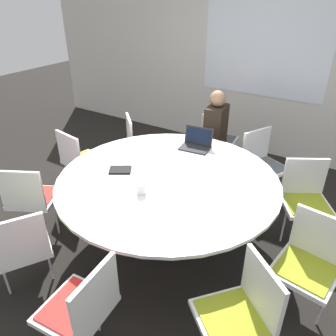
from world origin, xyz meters
The scene contains 17 objects.
ground_plane centered at (0.00, 0.00, 0.00)m, with size 16.00×16.00×0.00m, color black.
wall_back centered at (0.00, 2.57, 1.35)m, with size 8.00×0.07×2.70m.
conference_table centered at (0.00, 0.00, 0.65)m, with size 2.08×2.08×0.75m.
chair_0 centered at (-0.25, 1.64, 0.52)m, with size 0.47×0.48×0.87m.
chair_1 centered at (-1.01, 0.90, 0.52)m, with size 0.61×0.61×0.87m.
chair_2 centered at (-1.35, 0.15, 0.52)m, with size 0.50×0.48×0.87m.
chair_3 centered at (-1.16, -0.69, 0.52)m, with size 0.59×0.58×0.87m.
chair_4 centered at (-0.63, -1.20, 0.52)m, with size 0.59×0.59×0.87m.
chair_5 centered at (0.19, -1.34, 0.52)m, with size 0.46×0.48×0.87m.
chair_6 centered at (1.07, -0.83, 0.52)m, with size 0.61×0.61×0.87m.
chair_7 centered at (1.35, -0.13, 0.52)m, with size 0.50×0.48×0.87m.
chair_8 centered at (1.13, 0.74, 0.52)m, with size 0.59×0.58×0.87m.
chair_9 centered at (0.53, 1.25, 0.52)m, with size 0.57×0.58×0.87m.
person_0 centered at (-0.14, 1.41, 0.71)m, with size 0.29×0.38×1.22m.
laptop centered at (-0.08, 0.72, 0.80)m, with size 0.35×0.28×0.21m.
spiral_notebook centered at (-0.46, -0.14, 0.76)m, with size 0.26×0.24×0.02m.
coffee_cup centered at (-0.05, -0.35, 0.80)m, with size 0.09×0.09×0.09m.
Camera 1 is at (1.41, -2.24, 2.33)m, focal length 35.00 mm.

